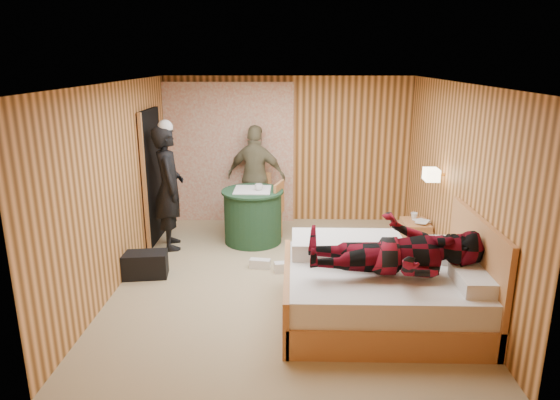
{
  "coord_description": "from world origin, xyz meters",
  "views": [
    {
      "loc": [
        0.09,
        -6.01,
        2.78
      ],
      "look_at": [
        -0.07,
        0.05,
        1.05
      ],
      "focal_mm": 32.0,
      "sensor_mm": 36.0,
      "label": 1
    }
  ],
  "objects_px": {
    "wall_lamp": "(432,175)",
    "bed": "(385,289)",
    "chair_near": "(272,207)",
    "round_table": "(253,216)",
    "chair_far": "(257,196)",
    "woman_standing": "(169,188)",
    "duffel_bag": "(144,265)",
    "nightstand": "(415,237)",
    "man_on_bed": "(396,238)",
    "man_at_table": "(256,176)"
  },
  "relations": [
    {
      "from": "wall_lamp",
      "to": "bed",
      "type": "relative_size",
      "value": 0.12
    },
    {
      "from": "chair_near",
      "to": "round_table",
      "type": "bearing_deg",
      "value": -63.26
    },
    {
      "from": "chair_far",
      "to": "woman_standing",
      "type": "bearing_deg",
      "value": -127.31
    },
    {
      "from": "woman_standing",
      "to": "duffel_bag",
      "type": "bearing_deg",
      "value": 158.06
    },
    {
      "from": "bed",
      "to": "duffel_bag",
      "type": "relative_size",
      "value": 3.66
    },
    {
      "from": "bed",
      "to": "chair_far",
      "type": "bearing_deg",
      "value": 117.77
    },
    {
      "from": "duffel_bag",
      "to": "chair_near",
      "type": "bearing_deg",
      "value": 32.95
    },
    {
      "from": "bed",
      "to": "chair_far",
      "type": "distance_m",
      "value": 3.49
    },
    {
      "from": "nightstand",
      "to": "man_on_bed",
      "type": "xyz_separation_m",
      "value": [
        -0.73,
        -2.1,
        0.76
      ]
    },
    {
      "from": "wall_lamp",
      "to": "bed",
      "type": "height_order",
      "value": "wall_lamp"
    },
    {
      "from": "woman_standing",
      "to": "man_at_table",
      "type": "bearing_deg",
      "value": -65.87
    },
    {
      "from": "nightstand",
      "to": "man_on_bed",
      "type": "relative_size",
      "value": 0.29
    },
    {
      "from": "duffel_bag",
      "to": "woman_standing",
      "type": "distance_m",
      "value": 1.34
    },
    {
      "from": "bed",
      "to": "nightstand",
      "type": "relative_size",
      "value": 4.16
    },
    {
      "from": "wall_lamp",
      "to": "nightstand",
      "type": "relative_size",
      "value": 0.5
    },
    {
      "from": "round_table",
      "to": "woman_standing",
      "type": "relative_size",
      "value": 0.51
    },
    {
      "from": "round_table",
      "to": "man_on_bed",
      "type": "height_order",
      "value": "man_on_bed"
    },
    {
      "from": "bed",
      "to": "woman_standing",
      "type": "xyz_separation_m",
      "value": [
        -2.86,
        2.09,
        0.59
      ]
    },
    {
      "from": "nightstand",
      "to": "chair_far",
      "type": "height_order",
      "value": "chair_far"
    },
    {
      "from": "chair_near",
      "to": "man_at_table",
      "type": "height_order",
      "value": "man_at_table"
    },
    {
      "from": "chair_far",
      "to": "man_on_bed",
      "type": "relative_size",
      "value": 0.53
    },
    {
      "from": "round_table",
      "to": "man_on_bed",
      "type": "xyz_separation_m",
      "value": [
        1.67,
        -2.57,
        0.59
      ]
    },
    {
      "from": "chair_far",
      "to": "woman_standing",
      "type": "height_order",
      "value": "woman_standing"
    },
    {
      "from": "wall_lamp",
      "to": "man_at_table",
      "type": "relative_size",
      "value": 0.15
    },
    {
      "from": "wall_lamp",
      "to": "bed",
      "type": "bearing_deg",
      "value": -119.26
    },
    {
      "from": "duffel_bag",
      "to": "woman_standing",
      "type": "bearing_deg",
      "value": 76.63
    },
    {
      "from": "chair_far",
      "to": "chair_near",
      "type": "xyz_separation_m",
      "value": [
        0.28,
        -0.69,
        0.01
      ]
    },
    {
      "from": "woman_standing",
      "to": "chair_near",
      "type": "bearing_deg",
      "value": -95.03
    },
    {
      "from": "round_table",
      "to": "man_at_table",
      "type": "relative_size",
      "value": 0.55
    },
    {
      "from": "round_table",
      "to": "chair_far",
      "type": "xyz_separation_m",
      "value": [
        0.02,
        0.74,
        0.11
      ]
    },
    {
      "from": "round_table",
      "to": "man_at_table",
      "type": "height_order",
      "value": "man_at_table"
    },
    {
      "from": "bed",
      "to": "chair_near",
      "type": "height_order",
      "value": "bed"
    },
    {
      "from": "wall_lamp",
      "to": "duffel_bag",
      "type": "bearing_deg",
      "value": -173.22
    },
    {
      "from": "chair_far",
      "to": "chair_near",
      "type": "distance_m",
      "value": 0.74
    },
    {
      "from": "round_table",
      "to": "nightstand",
      "type": "bearing_deg",
      "value": -10.88
    },
    {
      "from": "bed",
      "to": "chair_far",
      "type": "relative_size",
      "value": 2.32
    },
    {
      "from": "wall_lamp",
      "to": "nightstand",
      "type": "bearing_deg",
      "value": 95.63
    },
    {
      "from": "duffel_bag",
      "to": "nightstand",
      "type": "bearing_deg",
      "value": 5.47
    },
    {
      "from": "chair_far",
      "to": "duffel_bag",
      "type": "relative_size",
      "value": 1.57
    },
    {
      "from": "nightstand",
      "to": "round_table",
      "type": "bearing_deg",
      "value": 169.12
    },
    {
      "from": "nightstand",
      "to": "man_on_bed",
      "type": "height_order",
      "value": "man_on_bed"
    },
    {
      "from": "bed",
      "to": "round_table",
      "type": "relative_size",
      "value": 2.27
    },
    {
      "from": "bed",
      "to": "woman_standing",
      "type": "distance_m",
      "value": 3.59
    },
    {
      "from": "chair_far",
      "to": "man_at_table",
      "type": "xyz_separation_m",
      "value": [
        -0.02,
        0.05,
        0.32
      ]
    },
    {
      "from": "man_at_table",
      "to": "round_table",
      "type": "bearing_deg",
      "value": 105.01
    },
    {
      "from": "chair_far",
      "to": "nightstand",
      "type": "bearing_deg",
      "value": -12.82
    },
    {
      "from": "bed",
      "to": "man_on_bed",
      "type": "relative_size",
      "value": 1.22
    },
    {
      "from": "wall_lamp",
      "to": "man_at_table",
      "type": "bearing_deg",
      "value": 145.24
    },
    {
      "from": "round_table",
      "to": "chair_near",
      "type": "height_order",
      "value": "chair_near"
    },
    {
      "from": "chair_far",
      "to": "bed",
      "type": "bearing_deg",
      "value": -48.22
    }
  ]
}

